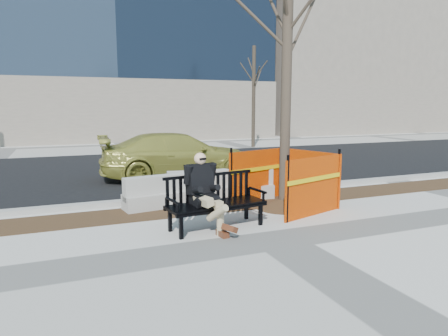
{
  "coord_description": "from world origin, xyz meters",
  "views": [
    {
      "loc": [
        -3.41,
        -5.97,
        2.35
      ],
      "look_at": [
        -0.35,
        1.63,
        1.06
      ],
      "focal_mm": 32.26,
      "sensor_mm": 36.0,
      "label": 1
    }
  ],
  "objects_px": {
    "jersey_barrier_right": "(221,200)",
    "bench": "(216,228)",
    "seated_man": "(203,229)",
    "sedan": "(180,178)",
    "tree_fence": "(283,207)",
    "jersey_barrier_left": "(180,205)"
  },
  "relations": [
    {
      "from": "bench",
      "to": "sedan",
      "type": "height_order",
      "value": "sedan"
    },
    {
      "from": "sedan",
      "to": "bench",
      "type": "bearing_deg",
      "value": 174.44
    },
    {
      "from": "jersey_barrier_right",
      "to": "sedan",
      "type": "bearing_deg",
      "value": 101.58
    },
    {
      "from": "bench",
      "to": "jersey_barrier_right",
      "type": "distance_m",
      "value": 2.37
    },
    {
      "from": "jersey_barrier_left",
      "to": "jersey_barrier_right",
      "type": "bearing_deg",
      "value": -1.92
    },
    {
      "from": "jersey_barrier_left",
      "to": "tree_fence",
      "type": "bearing_deg",
      "value": -36.16
    },
    {
      "from": "jersey_barrier_right",
      "to": "seated_man",
      "type": "bearing_deg",
      "value": -109.58
    },
    {
      "from": "sedan",
      "to": "jersey_barrier_right",
      "type": "relative_size",
      "value": 1.9
    },
    {
      "from": "tree_fence",
      "to": "jersey_barrier_right",
      "type": "height_order",
      "value": "tree_fence"
    },
    {
      "from": "seated_man",
      "to": "jersey_barrier_right",
      "type": "height_order",
      "value": "seated_man"
    },
    {
      "from": "seated_man",
      "to": "jersey_barrier_left",
      "type": "xyz_separation_m",
      "value": [
        0.11,
        2.03,
        0.0
      ]
    },
    {
      "from": "tree_fence",
      "to": "sedan",
      "type": "distance_m",
      "value": 4.8
    },
    {
      "from": "bench",
      "to": "tree_fence",
      "type": "xyz_separation_m",
      "value": [
        2.01,
        0.9,
        0.0
      ]
    },
    {
      "from": "bench",
      "to": "jersey_barrier_right",
      "type": "height_order",
      "value": "bench"
    },
    {
      "from": "jersey_barrier_right",
      "to": "bench",
      "type": "bearing_deg",
      "value": -103.81
    },
    {
      "from": "tree_fence",
      "to": "jersey_barrier_left",
      "type": "distance_m",
      "value": 2.45
    },
    {
      "from": "jersey_barrier_left",
      "to": "jersey_barrier_right",
      "type": "relative_size",
      "value": 1.0
    },
    {
      "from": "tree_fence",
      "to": "jersey_barrier_right",
      "type": "bearing_deg",
      "value": 130.07
    },
    {
      "from": "seated_man",
      "to": "tree_fence",
      "type": "xyz_separation_m",
      "value": [
        2.27,
        0.89,
        0.0
      ]
    },
    {
      "from": "bench",
      "to": "jersey_barrier_left",
      "type": "relative_size",
      "value": 0.74
    },
    {
      "from": "bench",
      "to": "jersey_barrier_left",
      "type": "bearing_deg",
      "value": 86.55
    },
    {
      "from": "seated_man",
      "to": "sedan",
      "type": "distance_m",
      "value": 5.65
    }
  ]
}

